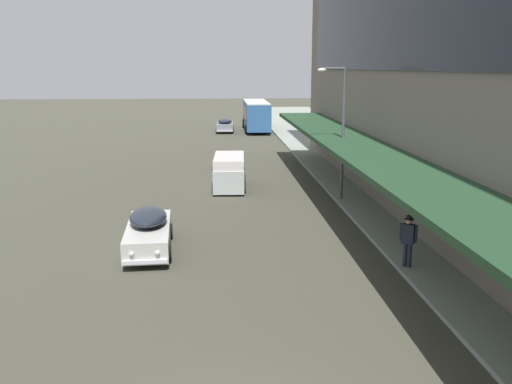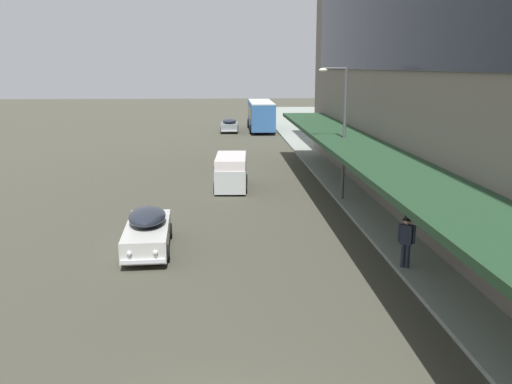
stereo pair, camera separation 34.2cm
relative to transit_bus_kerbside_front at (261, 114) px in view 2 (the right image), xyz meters
The scene contains 6 objects.
transit_bus_kerbside_front is the anchor object (origin of this frame).
sedan_oncoming_rear 42.78m from the transit_bus_kerbside_front, 99.82° to the right, with size 1.98×5.10×1.60m.
sedan_lead_near 3.84m from the transit_bus_kerbside_front, 164.23° to the right, with size 2.02×4.82×1.47m.
vw_van 31.05m from the transit_bus_kerbside_front, 97.08° to the right, with size 2.06×4.63×1.96m.
pedestrian_at_kerb 45.21m from the transit_bus_kerbside_front, 87.41° to the right, with size 0.54×0.42×1.86m.
street_lamp 34.65m from the transit_bus_kerbside_front, 86.91° to the right, with size 1.50×0.28×6.91m.
Camera 2 is at (-0.03, -9.59, 7.06)m, focal length 40.00 mm.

